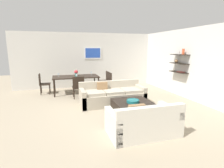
% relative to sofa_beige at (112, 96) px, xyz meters
% --- Properties ---
extents(ground_plane, '(18.00, 18.00, 0.00)m').
position_rel_sofa_beige_xyz_m(ground_plane, '(0.01, -0.34, -0.29)').
color(ground_plane, tan).
extents(back_wall_unit, '(8.40, 0.09, 2.70)m').
position_rel_sofa_beige_xyz_m(back_wall_unit, '(0.31, 3.19, 1.06)').
color(back_wall_unit, silver).
rests_on(back_wall_unit, ground).
extents(right_wall_shelf_unit, '(0.34, 8.20, 2.70)m').
position_rel_sofa_beige_xyz_m(right_wall_shelf_unit, '(3.04, 0.26, 1.06)').
color(right_wall_shelf_unit, silver).
rests_on(right_wall_shelf_unit, ground).
extents(sofa_beige, '(2.25, 0.90, 0.78)m').
position_rel_sofa_beige_xyz_m(sofa_beige, '(0.00, 0.00, 0.00)').
color(sofa_beige, '#B2A893').
rests_on(sofa_beige, ground).
extents(loveseat_white, '(1.57, 0.90, 0.78)m').
position_rel_sofa_beige_xyz_m(loveseat_white, '(0.01, -2.41, 0.00)').
color(loveseat_white, silver).
rests_on(loveseat_white, ground).
extents(coffee_table, '(1.09, 1.08, 0.38)m').
position_rel_sofa_beige_xyz_m(coffee_table, '(0.31, -1.12, -0.10)').
color(coffee_table, black).
rests_on(coffee_table, ground).
extents(decorative_bowl, '(0.37, 0.37, 0.08)m').
position_rel_sofa_beige_xyz_m(decorative_bowl, '(0.27, -1.19, 0.13)').
color(decorative_bowl, '#19666B').
rests_on(decorative_bowl, coffee_table).
extents(dining_table, '(1.95, 1.01, 0.75)m').
position_rel_sofa_beige_xyz_m(dining_table, '(-1.07, 1.97, 0.39)').
color(dining_table, black).
rests_on(dining_table, ground).
extents(dining_chair_right_near, '(0.44, 0.44, 0.88)m').
position_rel_sofa_beige_xyz_m(dining_chair_right_near, '(0.32, 1.75, 0.21)').
color(dining_chair_right_near, black).
rests_on(dining_chair_right_near, ground).
extents(dining_chair_left_far, '(0.44, 0.44, 0.88)m').
position_rel_sofa_beige_xyz_m(dining_chair_left_far, '(-2.45, 2.20, 0.21)').
color(dining_chair_left_far, black).
rests_on(dining_chair_left_far, ground).
extents(dining_chair_foot, '(0.44, 0.44, 0.88)m').
position_rel_sofa_beige_xyz_m(dining_chair_foot, '(-1.07, 1.06, 0.21)').
color(dining_chair_foot, black).
rests_on(dining_chair_foot, ground).
extents(dining_chair_right_far, '(0.44, 0.44, 0.88)m').
position_rel_sofa_beige_xyz_m(dining_chair_right_far, '(0.32, 2.20, 0.21)').
color(dining_chair_right_far, black).
rests_on(dining_chair_right_far, ground).
extents(wine_glass_foot, '(0.06, 0.06, 0.15)m').
position_rel_sofa_beige_xyz_m(wine_glass_foot, '(-1.07, 1.53, 0.57)').
color(wine_glass_foot, silver).
rests_on(wine_glass_foot, dining_table).
extents(wine_glass_right_far, '(0.07, 0.07, 0.17)m').
position_rel_sofa_beige_xyz_m(wine_glass_right_far, '(-0.35, 2.10, 0.58)').
color(wine_glass_right_far, silver).
rests_on(wine_glass_right_far, dining_table).
extents(wine_glass_left_far, '(0.08, 0.08, 0.14)m').
position_rel_sofa_beige_xyz_m(wine_glass_left_far, '(-1.78, 2.10, 0.56)').
color(wine_glass_left_far, silver).
rests_on(wine_glass_left_far, dining_table).
extents(centerpiece_vase, '(0.16, 0.16, 0.27)m').
position_rel_sofa_beige_xyz_m(centerpiece_vase, '(-1.04, 1.96, 0.61)').
color(centerpiece_vase, teal).
rests_on(centerpiece_vase, dining_table).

